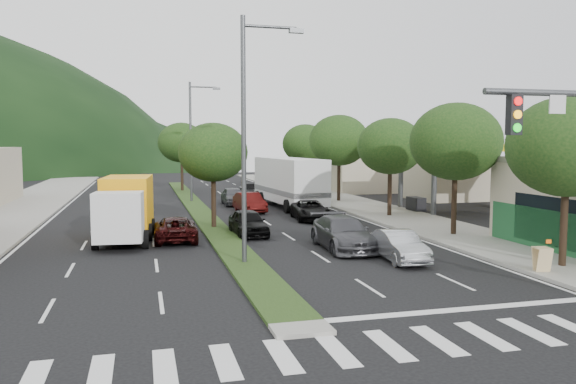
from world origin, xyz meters
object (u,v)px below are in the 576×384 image
object	(u,v)px
car_queue_b	(343,233)
car_queue_f	(251,191)
tree_r_e	(305,144)
car_queue_d	(310,210)
tree_r_c	(390,146)
a_frame_sign	(542,257)
car_queue_c	(250,202)
streetlight_near	(249,128)
box_truck	(126,211)
suv_maroon	(175,229)
sedan_silver	(399,246)
tree_med_near	(213,152)
car_queue_e	(233,196)
tree_r_d	(339,140)
streetlight_mid	(193,136)
tree_r_b	(456,142)
motorhome	(289,181)
tree_r_a	(567,147)
car_queue_a	(248,222)
tree_med_far	(182,143)

from	to	relation	value
car_queue_b	car_queue_f	bearing A→B (deg)	90.73
tree_r_e	car_queue_d	bearing A→B (deg)	-105.43
tree_r_c	a_frame_sign	distance (m)	17.23
car_queue_c	streetlight_near	bearing A→B (deg)	-106.04
tree_r_c	box_truck	world-z (taller)	tree_r_c
car_queue_f	suv_maroon	bearing A→B (deg)	-103.30
sedan_silver	car_queue_f	distance (m)	28.28
tree_med_near	car_queue_e	bearing A→B (deg)	75.78
tree_r_d	a_frame_sign	size ratio (longest dim) A/B	5.77
tree_r_d	car_queue_c	world-z (taller)	tree_r_d
suv_maroon	sedan_silver	bearing A→B (deg)	141.90
streetlight_mid	car_queue_d	world-z (taller)	streetlight_mid
tree_r_e	car_queue_d	distance (m)	21.01
tree_r_b	car_queue_d	size ratio (longest dim) A/B	1.53
suv_maroon	box_truck	world-z (taller)	box_truck
tree_r_e	box_truck	xyz separation A→B (m)	(-16.81, -24.86, -3.37)
streetlight_near	motorhome	distance (m)	20.96
tree_r_a	motorhome	world-z (taller)	tree_r_a
box_truck	a_frame_sign	bearing A→B (deg)	147.69
streetlight_near	car_queue_d	xyz separation A→B (m)	(6.32, 12.17, -4.95)
tree_med_near	tree_r_d	bearing A→B (deg)	45.00
car_queue_e	tree_r_b	bearing A→B (deg)	-63.32
tree_med_near	car_queue_c	world-z (taller)	tree_med_near
tree_r_b	car_queue_a	xyz separation A→B (m)	(-10.50, 3.17, -4.34)
tree_med_near	motorhome	bearing A→B (deg)	53.48
sedan_silver	tree_r_e	bearing A→B (deg)	83.95
streetlight_near	suv_maroon	distance (m)	8.51
sedan_silver	tree_med_far	bearing A→B (deg)	103.41
tree_r_a	streetlight_near	world-z (taller)	streetlight_near
tree_r_c	car_queue_d	bearing A→B (deg)	178.23
motorhome	car_queue_e	bearing A→B (deg)	141.41
streetlight_near	car_queue_f	bearing A→B (deg)	78.99
tree_r_a	suv_maroon	world-z (taller)	tree_r_a
tree_r_c	tree_med_near	size ratio (longest dim) A/B	1.08
tree_r_c	tree_r_e	size ratio (longest dim) A/B	0.97
streetlight_mid	tree_r_e	bearing A→B (deg)	30.69
tree_r_d	box_truck	bearing A→B (deg)	-138.52
tree_r_a	streetlight_near	distance (m)	12.48
car_queue_d	car_queue_b	bearing A→B (deg)	-92.92
car_queue_d	car_queue_e	xyz separation A→B (m)	(-3.44, 10.00, 0.08)
tree_r_c	sedan_silver	size ratio (longest dim) A/B	1.67
tree_r_a	car_queue_d	xyz separation A→B (m)	(-5.47, 16.17, -4.19)
sedan_silver	motorhome	world-z (taller)	motorhome
car_queue_d	motorhome	xyz separation A→B (m)	(0.51, 7.33, 1.39)
car_queue_f	a_frame_sign	xyz separation A→B (m)	(4.98, -31.99, 0.02)
suv_maroon	car_queue_a	bearing A→B (deg)	-167.26
tree_r_c	tree_r_d	xyz separation A→B (m)	(0.00, 10.00, 0.43)
sedan_silver	car_queue_d	world-z (taller)	sedan_silver
box_truck	suv_maroon	bearing A→B (deg)	168.24
car_queue_b	car_queue_f	world-z (taller)	car_queue_b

